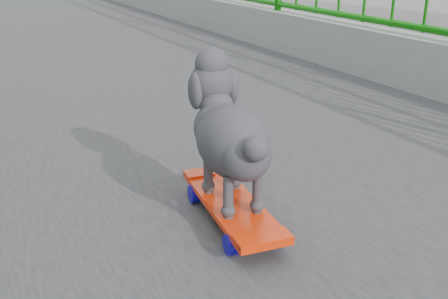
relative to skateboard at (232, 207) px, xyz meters
name	(u,v)px	position (x,y,z in m)	size (l,w,h in m)	color
skateboard	(232,207)	(0.00, 0.00, 0.00)	(0.21, 0.53, 0.07)	red
poodle	(229,133)	(0.00, 0.03, 0.23)	(0.23, 0.47, 0.39)	#28262A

